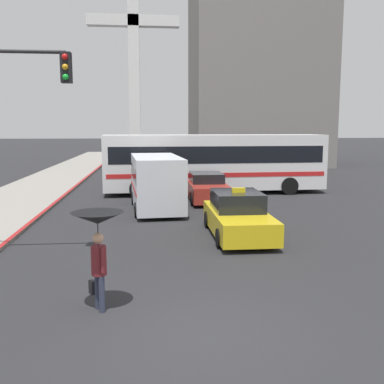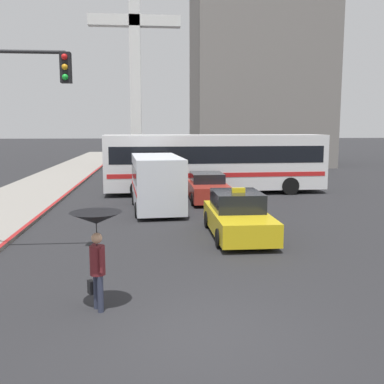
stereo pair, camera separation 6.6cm
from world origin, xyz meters
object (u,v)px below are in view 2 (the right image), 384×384
at_px(city_bus, 215,161).
at_px(monument_cross, 135,54).
at_px(ambulance_van, 157,180).
at_px(sedan_red, 207,188).
at_px(taxi, 238,216).
at_px(pedestrian_with_umbrella, 96,232).
at_px(traffic_light, 1,111).

distance_m(city_bus, monument_cross, 16.71).
height_order(ambulance_van, city_bus, city_bus).
xyz_separation_m(sedan_red, monument_cross, (-4.01, 16.52, 9.11)).
bearing_deg(taxi, monument_cross, -80.36).
bearing_deg(sedan_red, pedestrian_with_umbrella, 73.75).
bearing_deg(pedestrian_with_umbrella, sedan_red, -44.38).
relative_size(ambulance_van, traffic_light, 0.92).
bearing_deg(traffic_light, monument_cross, 83.87).
relative_size(taxi, ambulance_van, 0.84).
bearing_deg(pedestrian_with_umbrella, taxi, -62.05).
height_order(pedestrian_with_umbrella, traffic_light, traffic_light).
distance_m(taxi, traffic_light, 8.02).
bearing_deg(pedestrian_with_umbrella, monument_cross, -28.01).
bearing_deg(taxi, sedan_red, -89.39).
xyz_separation_m(pedestrian_with_umbrella, traffic_light, (-2.88, 3.79, 2.47)).
bearing_deg(ambulance_van, sedan_red, -141.71).
relative_size(pedestrian_with_umbrella, traffic_light, 0.34).
bearing_deg(traffic_light, city_bus, 58.43).
xyz_separation_m(city_bus, monument_cross, (-4.78, 13.90, 7.94)).
xyz_separation_m(sedan_red, pedestrian_with_umbrella, (-3.95, -13.54, 0.98)).
distance_m(taxi, city_bus, 10.26).
distance_m(sedan_red, ambulance_van, 3.58).
bearing_deg(ambulance_van, monument_cross, -89.92).
relative_size(taxi, traffic_light, 0.77).
distance_m(pedestrian_with_umbrella, monument_cross, 31.15).
bearing_deg(ambulance_van, city_bus, -128.16).
bearing_deg(city_bus, traffic_light, 146.13).
relative_size(city_bus, pedestrian_with_umbrella, 6.12).
height_order(pedestrian_with_umbrella, monument_cross, monument_cross).
xyz_separation_m(pedestrian_with_umbrella, monument_cross, (-0.06, 30.07, 8.13)).
distance_m(taxi, ambulance_van, 5.87).
xyz_separation_m(ambulance_van, traffic_light, (-4.24, -7.38, 2.76)).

